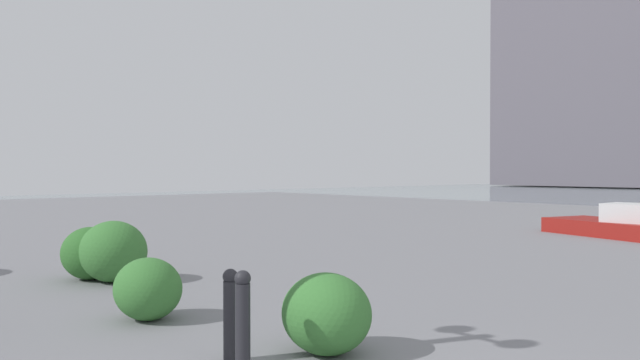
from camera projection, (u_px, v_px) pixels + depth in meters
The scene contains 7 objects.
building_annex at pixel (584, 31), 68.06m from camera, with size 16.57×11.49×34.33m.
bollard_near at pixel (243, 321), 4.81m from camera, with size 0.13×0.13×0.83m.
bollard_mid at pixel (230, 313), 5.17m from camera, with size 0.13×0.13×0.79m.
shrub_low at pixel (90, 253), 9.09m from camera, with size 0.92×0.83×0.78m.
shrub_round at pixel (326, 314), 5.38m from camera, with size 0.84×0.76×0.72m.
shrub_wide at pixel (113, 251), 8.88m from camera, with size 1.05×0.94×0.89m.
shrub_tall at pixel (148, 289), 6.62m from camera, with size 0.79×0.71×0.67m.
Camera 1 is at (-1.68, 2.15, 1.61)m, focal length 34.38 mm.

